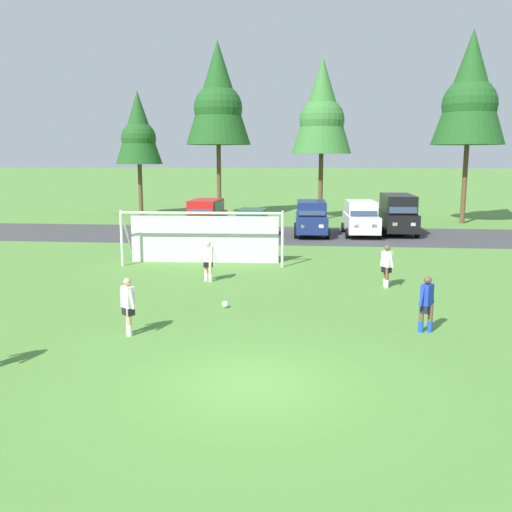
{
  "coord_description": "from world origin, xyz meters",
  "views": [
    {
      "loc": [
        1.29,
        -11.73,
        4.99
      ],
      "look_at": [
        -0.6,
        7.07,
        1.6
      ],
      "focal_mm": 39.48,
      "sensor_mm": 36.0,
      "label": 1
    }
  ],
  "objects_px": {
    "player_defender_far": "(208,261)",
    "player_winger_left": "(426,304)",
    "player_winger_right": "(128,306)",
    "parked_car_slot_center_right": "(398,213)",
    "parked_car_slot_center": "(361,218)",
    "parked_car_slot_left": "(252,223)",
    "parked_car_slot_far_left": "(206,216)",
    "soccer_ball": "(225,304)",
    "player_striker_near": "(387,266)",
    "soccer_goal": "(204,236)",
    "parked_car_slot_center_left": "(311,218)"
  },
  "relations": [
    {
      "from": "soccer_goal",
      "to": "soccer_ball",
      "type": "bearing_deg",
      "value": -74.11
    },
    {
      "from": "parked_car_slot_center_right",
      "to": "parked_car_slot_center_left",
      "type": "bearing_deg",
      "value": -168.27
    },
    {
      "from": "parked_car_slot_left",
      "to": "parked_car_slot_far_left",
      "type": "bearing_deg",
      "value": 155.49
    },
    {
      "from": "soccer_ball",
      "to": "parked_car_slot_center_right",
      "type": "distance_m",
      "value": 20.53
    },
    {
      "from": "parked_car_slot_far_left",
      "to": "parked_car_slot_center",
      "type": "height_order",
      "value": "same"
    },
    {
      "from": "player_defender_far",
      "to": "player_winger_left",
      "type": "bearing_deg",
      "value": -38.53
    },
    {
      "from": "player_striker_near",
      "to": "parked_car_slot_center",
      "type": "xyz_separation_m",
      "value": [
        0.19,
        14.33,
        0.29
      ]
    },
    {
      "from": "parked_car_slot_center_right",
      "to": "parked_car_slot_left",
      "type": "bearing_deg",
      "value": -166.18
    },
    {
      "from": "soccer_goal",
      "to": "player_winger_right",
      "type": "distance_m",
      "value": 10.77
    },
    {
      "from": "player_defender_far",
      "to": "soccer_ball",
      "type": "bearing_deg",
      "value": -71.7
    },
    {
      "from": "player_striker_near",
      "to": "parked_car_slot_far_left",
      "type": "relative_size",
      "value": 0.35
    },
    {
      "from": "parked_car_slot_center_right",
      "to": "player_striker_near",
      "type": "bearing_deg",
      "value": -99.67
    },
    {
      "from": "soccer_ball",
      "to": "parked_car_slot_center_right",
      "type": "bearing_deg",
      "value": 66.16
    },
    {
      "from": "player_winger_left",
      "to": "parked_car_slot_left",
      "type": "xyz_separation_m",
      "value": [
        -6.98,
        18.5,
        0.05
      ]
    },
    {
      "from": "parked_car_slot_far_left",
      "to": "parked_car_slot_left",
      "type": "distance_m",
      "value": 3.52
    },
    {
      "from": "parked_car_slot_left",
      "to": "player_defender_far",
      "type": "bearing_deg",
      "value": -91.87
    },
    {
      "from": "player_striker_near",
      "to": "player_winger_left",
      "type": "height_order",
      "value": "same"
    },
    {
      "from": "player_defender_far",
      "to": "player_winger_left",
      "type": "distance_m",
      "value": 9.45
    },
    {
      "from": "player_winger_right",
      "to": "player_striker_near",
      "type": "bearing_deg",
      "value": 39.92
    },
    {
      "from": "player_striker_near",
      "to": "player_winger_right",
      "type": "xyz_separation_m",
      "value": [
        -7.95,
        -6.65,
        0.0
      ]
    },
    {
      "from": "parked_car_slot_left",
      "to": "parked_car_slot_center_left",
      "type": "bearing_deg",
      "value": 16.91
    },
    {
      "from": "soccer_ball",
      "to": "soccer_goal",
      "type": "xyz_separation_m",
      "value": [
        -2.18,
        7.65,
        1.18
      ]
    },
    {
      "from": "soccer_goal",
      "to": "parked_car_slot_center",
      "type": "bearing_deg",
      "value": 51.74
    },
    {
      "from": "player_defender_far",
      "to": "soccer_goal",
      "type": "bearing_deg",
      "value": 103.35
    },
    {
      "from": "soccer_goal",
      "to": "player_striker_near",
      "type": "distance_m",
      "value": 8.89
    },
    {
      "from": "parked_car_slot_center_left",
      "to": "player_defender_far",
      "type": "bearing_deg",
      "value": -106.45
    },
    {
      "from": "player_winger_left",
      "to": "player_winger_right",
      "type": "relative_size",
      "value": 1.0
    },
    {
      "from": "player_defender_far",
      "to": "parked_car_slot_far_left",
      "type": "relative_size",
      "value": 0.35
    },
    {
      "from": "player_defender_far",
      "to": "parked_car_slot_center",
      "type": "distance_m",
      "value": 15.74
    },
    {
      "from": "parked_car_slot_left",
      "to": "parked_car_slot_center",
      "type": "distance_m",
      "value": 6.9
    },
    {
      "from": "soccer_ball",
      "to": "player_winger_left",
      "type": "relative_size",
      "value": 0.13
    },
    {
      "from": "soccer_ball",
      "to": "parked_car_slot_far_left",
      "type": "height_order",
      "value": "parked_car_slot_far_left"
    },
    {
      "from": "player_winger_right",
      "to": "parked_car_slot_far_left",
      "type": "distance_m",
      "value": 21.13
    },
    {
      "from": "soccer_goal",
      "to": "player_winger_right",
      "type": "bearing_deg",
      "value": -90.4
    },
    {
      "from": "player_winger_left",
      "to": "parked_car_slot_center",
      "type": "xyz_separation_m",
      "value": [
        -0.22,
        19.89,
        0.29
      ]
    },
    {
      "from": "player_defender_far",
      "to": "player_winger_right",
      "type": "relative_size",
      "value": 1.0
    },
    {
      "from": "player_defender_far",
      "to": "player_winger_left",
      "type": "relative_size",
      "value": 1.0
    },
    {
      "from": "parked_car_slot_far_left",
      "to": "player_defender_far",
      "type": "bearing_deg",
      "value": -78.8
    },
    {
      "from": "player_winger_left",
      "to": "player_striker_near",
      "type": "bearing_deg",
      "value": 94.28
    },
    {
      "from": "player_winger_left",
      "to": "parked_car_slot_far_left",
      "type": "bearing_deg",
      "value": 117.02
    },
    {
      "from": "player_striker_near",
      "to": "parked_car_slot_center",
      "type": "relative_size",
      "value": 0.35
    },
    {
      "from": "player_winger_left",
      "to": "parked_car_slot_center",
      "type": "relative_size",
      "value": 0.35
    },
    {
      "from": "parked_car_slot_center",
      "to": "player_winger_left",
      "type": "bearing_deg",
      "value": -89.35
    },
    {
      "from": "parked_car_slot_center_right",
      "to": "parked_car_slot_center",
      "type": "bearing_deg",
      "value": -160.25
    },
    {
      "from": "soccer_goal",
      "to": "parked_car_slot_center_right",
      "type": "bearing_deg",
      "value": 46.67
    },
    {
      "from": "player_winger_left",
      "to": "parked_car_slot_center_left",
      "type": "distance_m",
      "value": 19.89
    },
    {
      "from": "soccer_ball",
      "to": "player_winger_right",
      "type": "bearing_deg",
      "value": -126.0
    },
    {
      "from": "player_winger_left",
      "to": "parked_car_slot_center_left",
      "type": "bearing_deg",
      "value": 99.68
    },
    {
      "from": "soccer_goal",
      "to": "parked_car_slot_center",
      "type": "height_order",
      "value": "soccer_goal"
    },
    {
      "from": "player_winger_left",
      "to": "parked_car_slot_left",
      "type": "relative_size",
      "value": 0.38
    }
  ]
}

